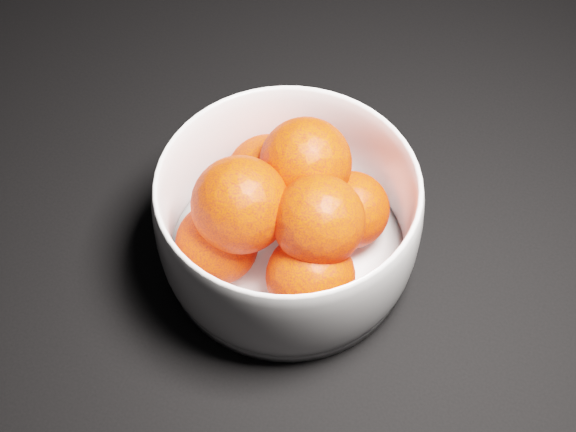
% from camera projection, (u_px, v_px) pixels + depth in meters
% --- Properties ---
extents(bowl, '(0.19, 0.19, 0.09)m').
position_uv_depth(bowl, '(288.00, 220.00, 0.58)').
color(bowl, silver).
rests_on(bowl, ground).
extents(orange_pile, '(0.14, 0.14, 0.10)m').
position_uv_depth(orange_pile, '(285.00, 210.00, 0.57)').
color(orange_pile, red).
rests_on(orange_pile, bowl).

